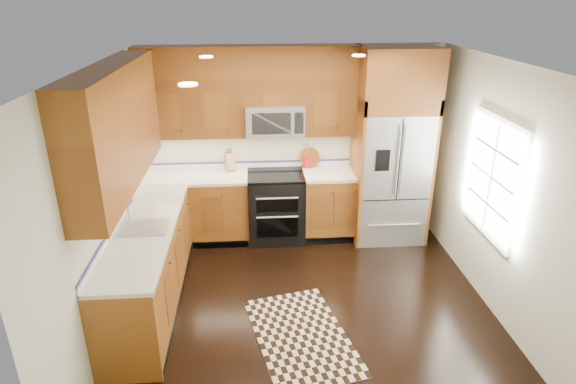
{
  "coord_description": "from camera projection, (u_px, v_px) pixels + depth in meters",
  "views": [
    {
      "loc": [
        -0.54,
        -4.37,
        3.22
      ],
      "look_at": [
        -0.16,
        0.6,
        1.13
      ],
      "focal_mm": 30.0,
      "sensor_mm": 36.0,
      "label": 1
    }
  ],
  "objects": [
    {
      "name": "ground",
      "position": [
        307.0,
        307.0,
        5.3
      ],
      "size": [
        4.0,
        4.0,
        0.0
      ],
      "primitive_type": "plane",
      "color": "black",
      "rests_on": "ground"
    },
    {
      "name": "wall_back",
      "position": [
        292.0,
        141.0,
        6.64
      ],
      "size": [
        4.0,
        0.02,
        2.6
      ],
      "primitive_type": "cube",
      "color": "silver",
      "rests_on": "ground"
    },
    {
      "name": "wall_left",
      "position": [
        104.0,
        205.0,
        4.66
      ],
      "size": [
        0.02,
        4.0,
        2.6
      ],
      "primitive_type": "cube",
      "color": "silver",
      "rests_on": "ground"
    },
    {
      "name": "wall_right",
      "position": [
        502.0,
        193.0,
        4.94
      ],
      "size": [
        0.02,
        4.0,
        2.6
      ],
      "primitive_type": "cube",
      "color": "silver",
      "rests_on": "ground"
    },
    {
      "name": "window",
      "position": [
        493.0,
        177.0,
        5.08
      ],
      "size": [
        0.04,
        1.1,
        1.3
      ],
      "color": "white",
      "rests_on": "ground"
    },
    {
      "name": "base_cabinets",
      "position": [
        199.0,
        237.0,
        5.87
      ],
      "size": [
        2.85,
        3.0,
        0.9
      ],
      "color": "brown",
      "rests_on": "ground"
    },
    {
      "name": "countertop",
      "position": [
        209.0,
        197.0,
        5.8
      ],
      "size": [
        2.86,
        3.01,
        0.04
      ],
      "color": "silver",
      "rests_on": "base_cabinets"
    },
    {
      "name": "upper_cabinets",
      "position": [
        198.0,
        105.0,
        5.44
      ],
      "size": [
        2.85,
        3.0,
        1.15
      ],
      "color": "brown",
      "rests_on": "ground"
    },
    {
      "name": "range",
      "position": [
        276.0,
        207.0,
        6.64
      ],
      "size": [
        0.76,
        0.67,
        0.95
      ],
      "color": "black",
      "rests_on": "ground"
    },
    {
      "name": "microwave",
      "position": [
        275.0,
        120.0,
        6.3
      ],
      "size": [
        0.76,
        0.4,
        0.42
      ],
      "color": "#B2B2B7",
      "rests_on": "ground"
    },
    {
      "name": "refrigerator",
      "position": [
        392.0,
        147.0,
        6.39
      ],
      "size": [
        0.98,
        0.75,
        2.6
      ],
      "color": "#B2B2B7",
      "rests_on": "ground"
    },
    {
      "name": "sink_faucet",
      "position": [
        141.0,
        222.0,
        5.01
      ],
      "size": [
        0.54,
        0.44,
        0.37
      ],
      "color": "#B2B2B7",
      "rests_on": "countertop"
    },
    {
      "name": "rug",
      "position": [
        301.0,
        336.0,
        4.85
      ],
      "size": [
        1.18,
        1.62,
        0.01
      ],
      "primitive_type": "cube",
      "rotation": [
        0.0,
        0.0,
        0.22
      ],
      "color": "black",
      "rests_on": "ground"
    },
    {
      "name": "knife_block",
      "position": [
        230.0,
        161.0,
        6.59
      ],
      "size": [
        0.15,
        0.18,
        0.31
      ],
      "color": "#A2764F",
      "rests_on": "countertop"
    },
    {
      "name": "utensil_crock",
      "position": [
        306.0,
        159.0,
        6.69
      ],
      "size": [
        0.13,
        0.13,
        0.33
      ],
      "color": "#AE1715",
      "rests_on": "countertop"
    },
    {
      "name": "cutting_board",
      "position": [
        310.0,
        166.0,
        6.74
      ],
      "size": [
        0.32,
        0.32,
        0.02
      ],
      "primitive_type": "cylinder",
      "rotation": [
        0.0,
        0.0,
        0.15
      ],
      "color": "brown",
      "rests_on": "countertop"
    }
  ]
}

